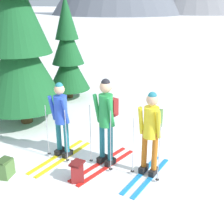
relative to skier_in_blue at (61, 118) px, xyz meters
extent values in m
plane|color=white|center=(1.01, 0.04, -0.93)|extent=(400.00, 400.00, 0.00)
cube|color=yellow|center=(0.10, -0.10, -0.92)|extent=(0.35, 1.76, 0.02)
cube|color=yellow|center=(-0.12, -0.07, -0.92)|extent=(0.35, 1.76, 0.02)
cube|color=black|center=(0.11, 0.00, -0.85)|extent=(0.15, 0.27, 0.12)
cylinder|color=#1E6B7A|center=(0.11, 0.00, -0.40)|extent=(0.11, 0.11, 0.81)
cube|color=black|center=(-0.11, 0.03, -0.85)|extent=(0.15, 0.27, 0.12)
cylinder|color=#1E6B7A|center=(-0.11, 0.03, -0.40)|extent=(0.11, 0.11, 0.81)
cylinder|color=blue|center=(0.00, 0.01, 0.18)|extent=(0.28, 0.28, 0.61)
sphere|color=tan|center=(0.00, 0.01, 0.63)|extent=(0.22, 0.22, 0.22)
sphere|color=#1E6B7A|center=(0.00, 0.01, 0.69)|extent=(0.16, 0.16, 0.16)
cylinder|color=blue|center=(0.17, -0.07, 0.20)|extent=(0.11, 0.21, 0.58)
cylinder|color=blue|center=(-0.19, -0.02, 0.20)|extent=(0.11, 0.21, 0.58)
cylinder|color=#A5A5AD|center=(0.24, -0.21, -0.32)|extent=(0.02, 0.02, 1.21)
cylinder|color=black|center=(0.24, -0.21, -0.87)|extent=(0.07, 0.07, 0.01)
cylinder|color=#A5A5AD|center=(-0.29, -0.13, -0.32)|extent=(0.02, 0.02, 1.21)
cylinder|color=black|center=(-0.29, -0.13, -0.87)|extent=(0.07, 0.07, 0.01)
cube|color=red|center=(1.10, -0.04, -0.92)|extent=(0.56, 1.72, 0.02)
cube|color=red|center=(0.89, 0.01, -0.92)|extent=(0.56, 1.72, 0.02)
cube|color=black|center=(1.13, 0.05, -0.85)|extent=(0.18, 0.28, 0.12)
cylinder|color=#1E6B7A|center=(1.13, 0.05, -0.36)|extent=(0.11, 0.11, 0.89)
cube|color=black|center=(0.92, 0.11, -0.85)|extent=(0.18, 0.28, 0.12)
cylinder|color=#1E6B7A|center=(0.92, 0.11, -0.36)|extent=(0.11, 0.11, 0.89)
cylinder|color=#238C42|center=(1.02, 0.08, 0.29)|extent=(0.28, 0.28, 0.66)
sphere|color=tan|center=(1.02, 0.08, 0.78)|extent=(0.24, 0.24, 0.24)
sphere|color=black|center=(1.02, 0.08, 0.85)|extent=(0.18, 0.18, 0.18)
cylinder|color=#238C42|center=(1.18, -0.02, 0.31)|extent=(0.13, 0.22, 0.63)
cylinder|color=#238C42|center=(0.83, 0.07, 0.31)|extent=(0.13, 0.22, 0.63)
cylinder|color=#A5A5AD|center=(1.24, -0.16, -0.26)|extent=(0.02, 0.02, 1.33)
cylinder|color=black|center=(1.24, -0.16, -0.87)|extent=(0.07, 0.07, 0.01)
cylinder|color=#A5A5AD|center=(0.71, -0.02, -0.26)|extent=(0.02, 0.02, 1.33)
cylinder|color=black|center=(0.71, -0.02, -0.87)|extent=(0.07, 0.07, 0.01)
cube|color=maroon|center=(1.07, 0.25, 0.33)|extent=(0.29, 0.22, 0.36)
cube|color=#1E84D1|center=(2.06, -0.04, -0.92)|extent=(0.33, 1.59, 0.02)
cube|color=#1E84D1|center=(1.84, -0.01, -0.92)|extent=(0.33, 1.59, 0.02)
cube|color=black|center=(2.07, 0.06, -0.85)|extent=(0.15, 0.27, 0.12)
cylinder|color=#B76019|center=(2.07, 0.06, -0.40)|extent=(0.11, 0.11, 0.82)
cube|color=black|center=(1.85, 0.09, -0.85)|extent=(0.15, 0.27, 0.12)
cylinder|color=#B76019|center=(1.85, 0.09, -0.40)|extent=(0.11, 0.11, 0.82)
cylinder|color=yellow|center=(1.96, 0.07, 0.20)|extent=(0.28, 0.28, 0.61)
sphere|color=tan|center=(1.96, 0.07, 0.65)|extent=(0.22, 0.22, 0.22)
sphere|color=#1E6B7A|center=(1.96, 0.07, 0.71)|extent=(0.17, 0.17, 0.17)
cylinder|color=yellow|center=(2.13, -0.01, 0.21)|extent=(0.11, 0.21, 0.58)
cylinder|color=yellow|center=(1.77, 0.04, 0.21)|extent=(0.11, 0.21, 0.58)
cylinder|color=#A5A5AD|center=(2.20, -0.15, -0.31)|extent=(0.02, 0.02, 1.22)
cylinder|color=black|center=(2.20, -0.15, -0.87)|extent=(0.07, 0.07, 0.01)
cylinder|color=#A5A5AD|center=(1.67, -0.07, -0.31)|extent=(0.02, 0.02, 1.22)
cylinder|color=black|center=(1.67, -0.07, -0.87)|extent=(0.07, 0.07, 0.01)
cube|color=#4C7238|center=(1.99, 0.24, 0.23)|extent=(0.28, 0.20, 0.36)
cylinder|color=#51381E|center=(-2.08, 3.72, -0.59)|extent=(0.21, 0.21, 0.68)
cone|color=#195628|center=(-2.08, 3.72, 0.13)|extent=(1.45, 1.45, 1.43)
cone|color=#195628|center=(-2.08, 3.72, 1.03)|extent=(1.11, 1.11, 1.43)
cone|color=#195628|center=(-2.08, 3.72, 1.86)|extent=(0.79, 0.79, 1.43)
cylinder|color=#51381E|center=(-2.03, 1.26, -0.39)|extent=(0.33, 0.33, 1.08)
cone|color=#195628|center=(-2.03, 1.26, 0.75)|extent=(2.30, 2.30, 2.27)
cone|color=#195628|center=(-2.03, 1.26, 2.18)|extent=(1.76, 1.76, 2.27)
cube|color=maroon|center=(0.75, -0.67, -0.76)|extent=(0.37, 0.40, 0.34)
cube|color=maroon|center=(0.75, -0.67, -0.57)|extent=(0.22, 0.28, 0.04)
cube|color=#4C7238|center=(-0.60, -1.15, -0.76)|extent=(0.30, 0.36, 0.34)
cube|color=#39562A|center=(-0.60, -1.15, -0.57)|extent=(0.22, 0.28, 0.04)
camera|label=1|loc=(3.26, -4.77, 2.31)|focal=46.02mm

